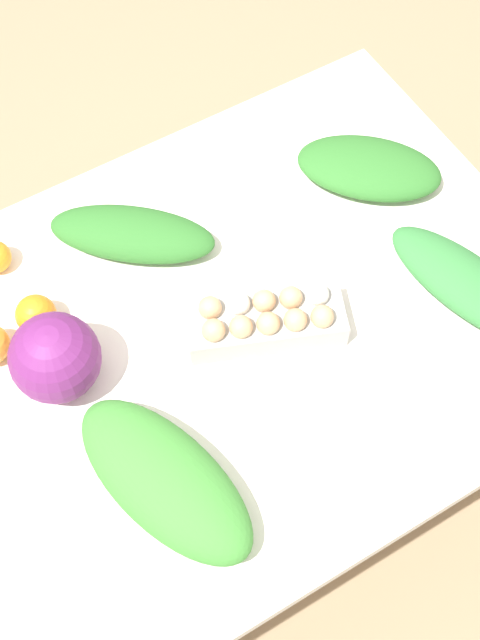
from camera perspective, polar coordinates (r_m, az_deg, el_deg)
The scene contains 9 objects.
ground_plane at distance 2.38m, azimuth 0.00°, elevation -9.28°, with size 8.00×8.00×0.00m, color #937A5B.
dining_table at distance 1.79m, azimuth 0.00°, elevation -1.89°, with size 1.25×0.97×0.75m.
cabbage_purple at distance 1.61m, azimuth -11.75°, elevation -2.39°, with size 0.17×0.17×0.17m, color #6B2366.
egg_carton at distance 1.66m, azimuth 1.66°, elevation 0.00°, with size 0.31×0.21×0.09m.
greens_bunch_scallion at distance 1.89m, azimuth 8.26°, elevation 9.60°, with size 0.30×0.16×0.07m, color #2D6B28.
greens_bunch_chard at distance 1.76m, azimuth 14.38°, elevation 2.20°, with size 0.36×0.13×0.07m, color #337538.
greens_bunch_dandelion at distance 1.52m, azimuth -4.83°, elevation -10.14°, with size 0.38×0.17×0.10m, color #3D8433.
greens_bunch_kale at distance 1.78m, azimuth -6.91°, elevation 5.48°, with size 0.33×0.13×0.07m, color #2D6B28.
orange_1 at distance 1.71m, azimuth -12.93°, elevation 0.33°, with size 0.08×0.08×0.08m, color orange.
Camera 1 is at (0.43, 0.72, 2.23)m, focal length 50.00 mm.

